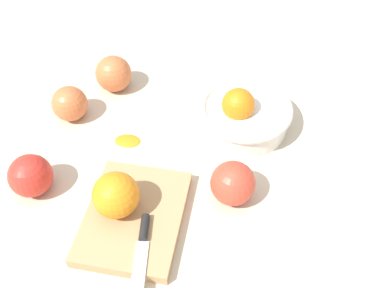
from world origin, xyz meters
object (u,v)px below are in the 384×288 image
Objects in this scene: orange_on_board at (116,195)px; apple_front_right at (31,176)px; apple_front_left at (70,104)px; bowl at (243,113)px; cutting_board at (134,217)px; apple_back_center at (233,183)px; apple_front_left_2 at (114,74)px; knife at (142,247)px.

orange_on_board is 1.01× the size of apple_front_right.
apple_front_right reaches higher than apple_front_left.
orange_on_board reaches higher than bowl.
apple_front_right is at bearing -90.58° from cutting_board.
apple_back_center is 0.99× the size of apple_front_left_2.
apple_front_right is at bearing -90.54° from orange_on_board.
apple_front_left is (-0.19, -0.20, -0.02)m from orange_on_board.
knife reaches higher than cutting_board.
apple_front_left_2 reaches higher than apple_front_left.
apple_front_left is (-0.09, -0.37, -0.00)m from apple_back_center.
bowl is 0.35m from apple_front_left.
bowl reaches higher than knife.
apple_back_center is at bearing 9.10° from bowl.
orange_on_board reaches higher than apple_back_center.
knife is (0.05, 0.07, -0.03)m from orange_on_board.
apple_front_left is at bearing -132.46° from knife.
apple_front_left_2 is (-0.30, -0.16, -0.02)m from orange_on_board.
apple_back_center is at bearing 106.47° from apple_front_right.
apple_front_right is 0.19m from apple_front_left.
knife is 0.42m from apple_front_left_2.
cutting_board is 2.83× the size of apple_front_left.
apple_front_left_2 is (-0.30, 0.01, 0.00)m from apple_front_right.
apple_front_right is 0.97× the size of apple_front_left_2.
knife is 1.94× the size of apple_front_left_2.
apple_front_left_2 is at bearing -121.90° from apple_back_center.
apple_back_center is at bearing 58.10° from apple_front_left_2.
bowl is 0.42m from apple_front_right.
cutting_board is 0.30m from apple_front_left.
orange_on_board is 0.50× the size of knife.
apple_front_right is 0.30m from apple_front_left_2.
bowl is at bearing 132.12° from apple_front_right.
knife is 1.96× the size of apple_back_center.
cutting_board is (0.28, -0.11, -0.03)m from bowl.
cutting_board is at bearing 89.24° from orange_on_board.
apple_back_center is (0.18, 0.03, 0.00)m from bowl.
apple_front_right is (-0.00, -0.17, -0.02)m from orange_on_board.
apple_front_left is at bearing -170.16° from apple_front_right.
knife is 0.19m from apple_back_center.
apple_front_left_2 is (-0.30, -0.19, 0.03)m from cutting_board.
apple_back_center reaches higher than knife.
orange_on_board is 0.99× the size of apple_back_center.
apple_back_center is 0.38m from apple_front_left.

